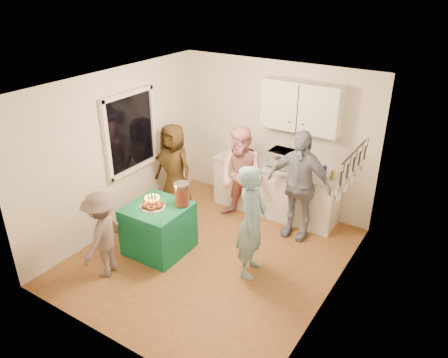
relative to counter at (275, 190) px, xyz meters
The scene contains 19 objects.
floor 1.76m from the counter, 96.71° to the right, with size 4.00×4.00×0.00m, color brown.
ceiling 2.76m from the counter, 96.71° to the right, with size 4.00×4.00×0.00m, color white.
back_wall 0.94m from the counter, 123.69° to the left, with size 3.60×3.60×0.00m, color silver.
left_wall 2.77m from the counter, 139.64° to the right, with size 4.00×4.00×0.00m, color silver.
right_wall 2.49m from the counter, 46.74° to the right, with size 4.00×4.00×0.00m, color silver.
window_night 2.66m from the counter, 144.60° to the right, with size 0.04×1.00×1.20m, color black.
counter is the anchor object (origin of this frame).
countertop 0.46m from the counter, 90.00° to the right, with size 2.24×0.62×0.05m, color beige.
upper_cabinet 1.56m from the counter, 26.57° to the left, with size 1.30×0.30×0.80m, color white.
pot_rack 2.16m from the counter, 33.34° to the right, with size 0.12×1.00×0.60m, color black.
microwave 0.64m from the counter, ahead, with size 0.53×0.36×0.29m, color white.
party_table 2.21m from the counter, 115.80° to the right, with size 0.85×0.85×0.76m, color #0F633E.
donut_cake 2.31m from the counter, 116.36° to the right, with size 0.38×0.38×0.18m, color #381C0C, non-canonical shape.
punch_jar 1.94m from the counter, 111.08° to the right, with size 0.22×0.22×0.34m, color #BB300E.
man_birthday 1.81m from the counter, 74.36° to the right, with size 0.60×0.39×1.64m, color #77A1AD.
woman_back_left 1.82m from the counter, 153.84° to the right, with size 0.77×0.50×1.57m, color brown.
woman_back_center 0.77m from the counter, 124.09° to the right, with size 0.81×0.63×1.67m, color #DB7280.
woman_back_right 0.89m from the counter, 37.12° to the right, with size 1.05×0.44×1.80m, color #0F1A35.
child_near_left 3.10m from the counter, 113.47° to the right, with size 0.82×0.47×1.27m, color #5C4C49.
Camera 1 is at (3.09, -4.49, 3.92)m, focal length 35.00 mm.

